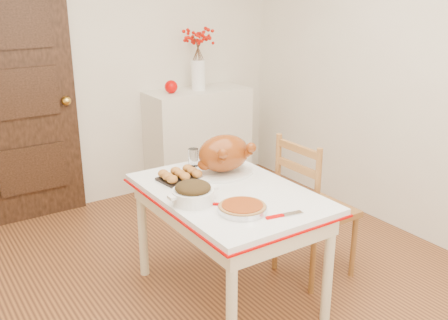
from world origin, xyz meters
TOP-DOWN VIEW (x-y plane):
  - floor at (0.00, 0.00)m, footprint 3.50×4.00m
  - wall_back at (0.00, 2.00)m, footprint 3.50×0.00m
  - wall_right at (1.75, 0.00)m, footprint 0.00×4.00m
  - door_back at (-0.70, 1.97)m, footprint 0.85×0.06m
  - sideboard at (0.84, 1.78)m, footprint 0.98×0.44m
  - kitchen_table at (0.02, 0.04)m, footprint 0.85×1.24m
  - chair_oak at (0.67, -0.05)m, footprint 0.44×0.44m
  - berry_vase at (0.85, 1.78)m, footprint 0.30×0.30m
  - apple at (0.56, 1.78)m, footprint 0.12×0.12m
  - turkey_platter at (0.15, 0.29)m, footprint 0.50×0.45m
  - pumpkin_pie at (-0.10, -0.26)m, footprint 0.32×0.32m
  - stuffing_dish at (-0.26, -0.00)m, footprint 0.35×0.30m
  - rolls_tray at (-0.14, 0.35)m, footprint 0.28×0.23m
  - pie_server at (0.06, -0.43)m, footprint 0.23×0.10m
  - carving_knife at (-0.12, -0.15)m, footprint 0.21×0.21m
  - drinking_glass at (0.07, 0.54)m, footprint 0.09×0.09m
  - shaker_pair at (0.32, 0.46)m, footprint 0.10×0.05m

SIDE VIEW (x-z plane):
  - floor at x=0.00m, z-range 0.00..0.00m
  - kitchen_table at x=0.02m, z-range 0.00..0.74m
  - sideboard at x=0.84m, z-range 0.00..0.98m
  - chair_oak at x=0.67m, z-range 0.00..1.00m
  - pie_server at x=0.06m, z-range 0.74..0.75m
  - carving_knife at x=-0.12m, z-range 0.74..0.75m
  - pumpkin_pie at x=-0.10m, z-range 0.74..0.80m
  - rolls_tray at x=-0.14m, z-range 0.74..0.81m
  - shaker_pair at x=0.32m, z-range 0.74..0.83m
  - stuffing_dish at x=-0.26m, z-range 0.74..0.86m
  - drinking_glass at x=0.07m, z-range 0.74..0.86m
  - turkey_platter at x=0.15m, z-range 0.74..1.00m
  - door_back at x=-0.70m, z-range 0.00..2.06m
  - apple at x=0.56m, z-range 0.98..1.10m
  - wall_back at x=0.00m, z-range 0.00..2.50m
  - wall_right at x=1.75m, z-range 0.00..2.50m
  - berry_vase at x=0.85m, z-range 0.98..1.56m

